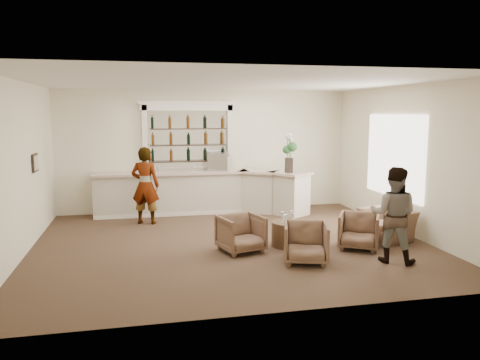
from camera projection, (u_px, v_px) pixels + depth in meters
name	position (u px, v px, depth m)	size (l,w,h in m)	color
ground	(231.00, 243.00, 9.76)	(8.00, 8.00, 0.00)	#4F3B27
room_shell	(231.00, 129.00, 10.15)	(8.04, 7.02, 3.32)	#F5ECCB
bar_counter	(203.00, 192.00, 12.54)	(5.72, 1.80, 1.14)	beige
back_bar_alcove	(188.00, 137.00, 12.66)	(2.64, 0.25, 3.00)	white
cocktail_table	(288.00, 234.00, 9.52)	(0.68, 0.68, 0.50)	#4E3521
sommelier	(145.00, 186.00, 11.34)	(0.69, 0.45, 1.89)	gray
guest	(393.00, 215.00, 8.43)	(0.85, 0.66, 1.74)	gray
armchair_left	(241.00, 233.00, 9.12)	(0.78, 0.80, 0.73)	brown
armchair_center	(306.00, 243.00, 8.46)	(0.78, 0.80, 0.73)	brown
armchair_right	(359.00, 231.00, 9.33)	(0.76, 0.78, 0.71)	brown
armchair_far	(387.00, 224.00, 10.01)	(0.99, 0.87, 0.64)	brown
espresso_machine	(219.00, 162.00, 12.62)	(0.54, 0.45, 0.47)	silver
flower_vase	(289.00, 151.00, 12.18)	(0.27, 0.27, 1.02)	black
wine_glass_bar_left	(159.00, 169.00, 12.15)	(0.07, 0.07, 0.21)	white
wine_glass_bar_right	(194.00, 168.00, 12.35)	(0.07, 0.07, 0.21)	white
wine_glass_tbl_a	(282.00, 217.00, 9.47)	(0.07, 0.07, 0.21)	white
wine_glass_tbl_b	(292.00, 216.00, 9.57)	(0.07, 0.07, 0.21)	white
wine_glass_tbl_c	(292.00, 218.00, 9.35)	(0.07, 0.07, 0.21)	white
napkin_holder	(285.00, 218.00, 9.61)	(0.08, 0.08, 0.12)	silver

